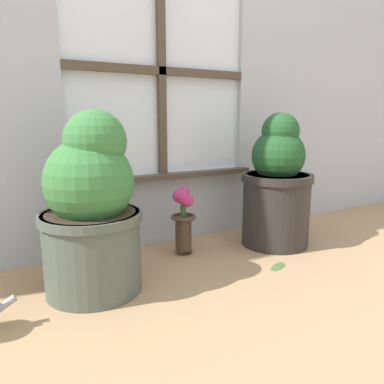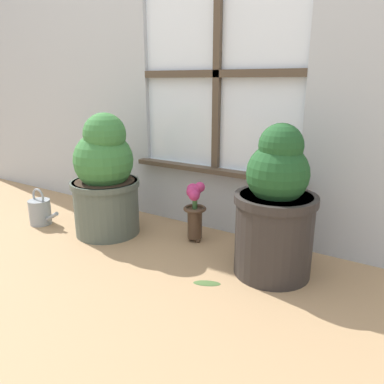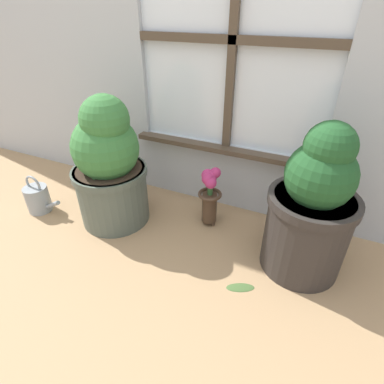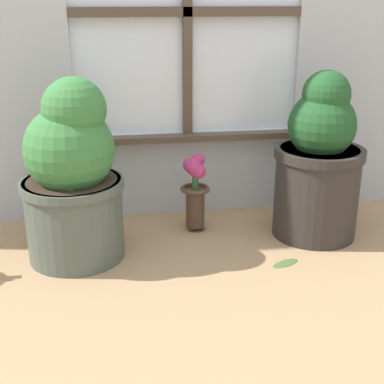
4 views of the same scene
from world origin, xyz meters
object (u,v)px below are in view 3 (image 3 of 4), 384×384
Objects in this scene: potted_plant_right at (311,210)px; watering_can at (38,198)px; flower_vase at (210,192)px; potted_plant_left at (109,167)px.

potted_plant_right is 1.32m from watering_can.
potted_plant_right is at bearing -13.10° from flower_vase.
flower_vase is 0.90m from watering_can.
flower_vase is at bearing 17.64° from watering_can.
watering_can is at bearing -162.36° from flower_vase.
potted_plant_left is 1.01× the size of potted_plant_right.
flower_vase is (0.44, 0.16, -0.11)m from potted_plant_left.
potted_plant_left is 2.96× the size of watering_can.
potted_plant_left is 0.48m from watering_can.
potted_plant_left is at bearing 15.40° from watering_can.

